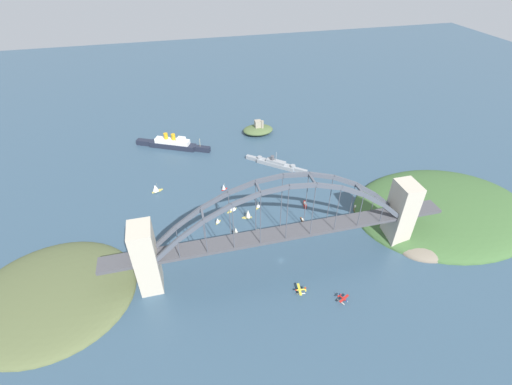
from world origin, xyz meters
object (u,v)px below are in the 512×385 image
ocean_liner (172,144)px  small_boat_4 (258,204)px  small_boat_7 (233,207)px  small_boat_1 (224,187)px  seaplane_second_in_formation (300,290)px  harbor_arch_bridge (283,232)px  seaplane_taxiing_near_bridge (343,299)px  small_boat_8 (248,214)px  small_boat_0 (303,221)px  small_boat_10 (218,221)px  naval_cruiser (275,163)px  small_boat_5 (257,231)px  small_boat_2 (155,188)px  fort_island_mid_harbor (258,130)px  small_boat_6 (355,208)px  small_boat_9 (305,204)px  small_boat_3 (236,231)px

ocean_liner → small_boat_4: 149.91m
small_boat_7 → small_boat_1: bearing=94.1°
seaplane_second_in_formation → harbor_arch_bridge: bearing=97.1°
seaplane_taxiing_near_bridge → small_boat_8: small_boat_8 is taller
harbor_arch_bridge → small_boat_0: 58.51m
harbor_arch_bridge → small_boat_10: (-41.15, 55.32, -27.05)m
harbor_arch_bridge → naval_cruiser: (35.05, 132.81, -26.92)m
small_boat_5 → small_boat_0: bearing=4.6°
seaplane_second_in_formation → small_boat_8: 90.25m
small_boat_2 → small_boat_4: size_ratio=1.34×
fort_island_mid_harbor → small_boat_5: fort_island_mid_harbor is taller
seaplane_second_in_formation → small_boat_8: size_ratio=1.04×
small_boat_0 → small_boat_4: 44.23m
small_boat_1 → small_boat_6: (112.98, -58.59, -2.62)m
small_boat_1 → small_boat_2: 66.71m
fort_island_mid_harbor → small_boat_9: fort_island_mid_harbor is taller
small_boat_0 → small_boat_8: small_boat_8 is taller
small_boat_5 → small_boat_1: bearing=104.2°
small_boat_7 → small_boat_9: 68.02m
small_boat_3 → small_boat_8: size_ratio=0.84×
ocean_liner → small_boat_10: size_ratio=13.75×
small_boat_5 → small_boat_6: (95.94, 8.51, -0.02)m
small_boat_6 → naval_cruiser: bearing=119.7°
small_boat_1 → small_boat_3: bearing=-91.1°
naval_cruiser → small_boat_1: (-62.35, -30.19, 0.52)m
small_boat_9 → small_boat_0: bearing=-114.9°
small_boat_2 → small_boat_9: 146.16m
fort_island_mid_harbor → small_boat_4: 148.56m
seaplane_second_in_formation → small_boat_0: size_ratio=1.10×
small_boat_5 → small_boat_10: 36.74m
seaplane_second_in_formation → small_boat_2: size_ratio=0.98×
small_boat_3 → small_boat_8: bearing=51.0°
naval_cruiser → fort_island_mid_harbor: 78.44m
naval_cruiser → small_boat_10: bearing=-134.5°
naval_cruiser → small_boat_7: naval_cruiser is taller
seaplane_taxiing_near_bridge → small_boat_0: 86.01m
small_boat_9 → small_boat_10: size_ratio=1.91×
ocean_liner → small_boat_5: 175.46m
small_boat_9 → naval_cruiser: bearing=95.8°
small_boat_7 → small_boat_8: bearing=-50.5°
harbor_arch_bridge → small_boat_8: 62.69m
naval_cruiser → fort_island_mid_harbor: (0.76, 78.41, 2.11)m
ocean_liner → small_boat_6: size_ratio=8.05×
seaplane_second_in_formation → small_boat_1: (-31.37, 135.35, 1.54)m
harbor_arch_bridge → small_boat_4: 72.27m
naval_cruiser → small_boat_7: size_ratio=5.72×
fort_island_mid_harbor → small_boat_10: (-76.96, -155.89, -2.23)m
small_boat_5 → small_boat_3: bearing=174.5°
small_boat_7 → small_boat_9: size_ratio=0.85×
fort_island_mid_harbor → small_boat_4: bearing=-104.5°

